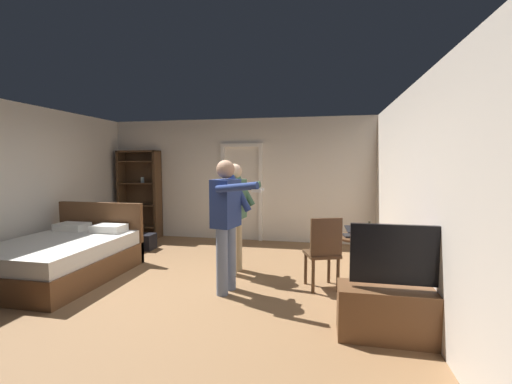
{
  "coord_description": "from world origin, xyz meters",
  "views": [
    {
      "loc": [
        1.85,
        -4.09,
        1.7
      ],
      "look_at": [
        0.93,
        0.47,
        1.29
      ],
      "focal_mm": 23.34,
      "sensor_mm": 36.0,
      "label": 1
    }
  ],
  "objects": [
    {
      "name": "tv_flatscreen",
      "position": [
        2.61,
        -0.8,
        0.32
      ],
      "size": [
        1.19,
        0.4,
        1.12
      ],
      "color": "brown",
      "rests_on": "ground_plane"
    },
    {
      "name": "suitcase_dark",
      "position": [
        -1.65,
        1.8,
        0.15
      ],
      "size": [
        0.51,
        0.35,
        0.3
      ],
      "primitive_type": "cube",
      "rotation": [
        0.0,
        0.0,
        0.02
      ],
      "color": "black",
      "rests_on": "ground_plane"
    },
    {
      "name": "bottle_on_table",
      "position": [
        2.46,
        0.48,
        0.8
      ],
      "size": [
        0.06,
        0.06,
        0.23
      ],
      "color": "#333523",
      "rests_on": "side_table"
    },
    {
      "name": "side_table",
      "position": [
        2.32,
        0.56,
        0.47
      ],
      "size": [
        0.58,
        0.58,
        0.7
      ],
      "color": "brown",
      "rests_on": "ground_plane"
    },
    {
      "name": "ground_plane",
      "position": [
        0.0,
        0.0,
        0.0
      ],
      "size": [
        6.62,
        6.62,
        0.0
      ],
      "primitive_type": "plane",
      "color": "olive"
    },
    {
      "name": "wooden_chair",
      "position": [
        1.87,
        0.34,
        0.54
      ],
      "size": [
        0.54,
        0.54,
        0.99
      ],
      "color": "#4C331E",
      "rests_on": "ground_plane"
    },
    {
      "name": "doorway_frame",
      "position": [
        0.1,
        2.99,
        1.22
      ],
      "size": [
        0.93,
        0.08,
        2.13
      ],
      "color": "white",
      "rests_on": "ground_plane"
    },
    {
      "name": "wall_back",
      "position": [
        0.0,
        3.07,
        1.33
      ],
      "size": [
        6.06,
        0.12,
        2.67
      ],
      "primitive_type": "cube",
      "color": "silver",
      "rests_on": "ground_plane"
    },
    {
      "name": "bed",
      "position": [
        -1.94,
        0.09,
        0.3
      ],
      "size": [
        1.58,
        2.01,
        1.02
      ],
      "color": "brown",
      "rests_on": "ground_plane"
    },
    {
      "name": "person_blue_shirt",
      "position": [
        0.63,
        0.01,
        1.0
      ],
      "size": [
        0.71,
        0.67,
        1.74
      ],
      "color": "slate",
      "rests_on": "ground_plane"
    },
    {
      "name": "laptop",
      "position": [
        2.3,
        0.52,
        0.75
      ],
      "size": [
        0.38,
        0.38,
        0.16
      ],
      "color": "black",
      "rests_on": "side_table"
    },
    {
      "name": "person_striped_shirt",
      "position": [
        0.53,
        0.81,
        0.97
      ],
      "size": [
        0.66,
        0.6,
        1.69
      ],
      "color": "tan",
      "rests_on": "ground_plane"
    },
    {
      "name": "wall_right",
      "position": [
        2.97,
        0.0,
        1.33
      ],
      "size": [
        0.12,
        6.26,
        2.67
      ],
      "primitive_type": "cube",
      "color": "silver",
      "rests_on": "ground_plane"
    },
    {
      "name": "bookshelf",
      "position": [
        -2.27,
        2.85,
        1.06
      ],
      "size": [
        0.96,
        0.32,
        1.98
      ],
      "color": "#4C331E",
      "rests_on": "ground_plane"
    }
  ]
}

